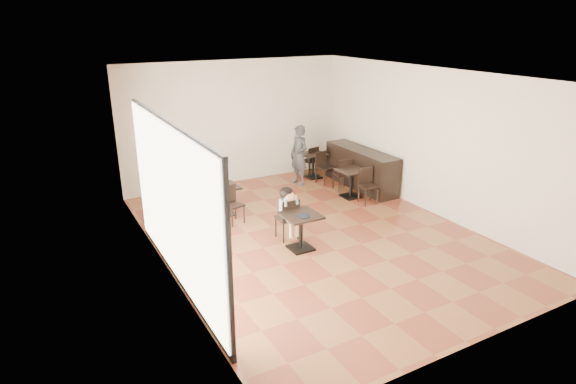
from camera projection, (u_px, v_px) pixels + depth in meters
floor at (315, 235)px, 9.79m from camera, size 6.00×8.00×0.01m
ceiling at (318, 75)px, 8.70m from camera, size 6.00×8.00×0.01m
wall_back at (235, 123)px, 12.54m from camera, size 6.00×0.01×3.20m
wall_front at (488, 238)px, 5.95m from camera, size 6.00×0.01×3.20m
wall_left at (161, 184)px, 7.88m from camera, size 0.01×8.00×3.20m
wall_right at (431, 142)px, 10.61m from camera, size 0.01×8.00×3.20m
storefront_window at (173, 205)px, 7.55m from camera, size 0.04×4.50×2.60m
child_table at (301, 232)px, 9.09m from camera, size 0.67×0.67×0.71m
child_chair at (287, 218)px, 9.52m from camera, size 0.38×0.38×0.86m
child at (287, 213)px, 9.48m from camera, size 0.38×0.54×1.08m
plate at (304, 216)px, 8.89m from camera, size 0.24×0.24×0.01m
pizza_slice at (292, 197)px, 9.19m from camera, size 0.25×0.19×0.06m
adult_patron at (299, 155)px, 12.58m from camera, size 0.47×0.63×1.58m
cafe_table_mid at (351, 183)px, 11.78m from camera, size 0.74×0.74×0.70m
cafe_table_left at (224, 200)px, 10.72m from camera, size 0.77×0.77×0.68m
cafe_table_back at (313, 165)px, 13.26m from camera, size 0.76×0.76×0.69m
chair_mid_a at (342, 174)px, 12.26m from camera, size 0.42×0.42×0.85m
chair_mid_b at (369, 186)px, 11.35m from camera, size 0.42×0.42×0.85m
chair_left_a at (215, 190)px, 11.15m from camera, size 0.44×0.44×0.81m
chair_left_b at (233, 205)px, 10.25m from camera, size 0.44×0.44×0.81m
chair_back_a at (309, 161)px, 13.44m from camera, size 0.43×0.43×0.83m
chair_back_b at (325, 168)px, 12.79m from camera, size 0.43×0.43×0.83m
service_counter at (361, 168)px, 12.47m from camera, size 0.60×2.40×1.00m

